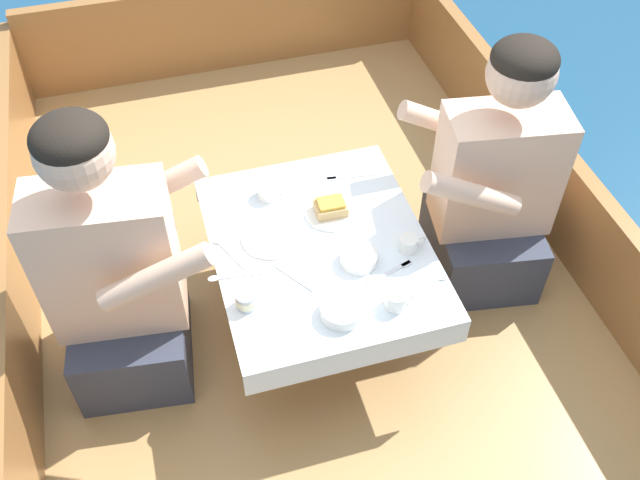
% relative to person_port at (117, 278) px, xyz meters
% --- Properties ---
extents(ground_plane, '(60.00, 60.00, 0.00)m').
position_rel_person_port_xyz_m(ground_plane, '(0.65, 0.12, -0.67)').
color(ground_plane, navy).
extents(boat_deck, '(2.09, 3.19, 0.25)m').
position_rel_person_port_xyz_m(boat_deck, '(0.65, 0.12, -0.55)').
color(boat_deck, '#A87F4C').
rests_on(boat_deck, ground_plane).
extents(gunwale_port, '(0.06, 3.19, 0.39)m').
position_rel_person_port_xyz_m(gunwale_port, '(-0.37, 0.12, -0.23)').
color(gunwale_port, '#936033').
rests_on(gunwale_port, boat_deck).
extents(gunwale_starboard, '(0.06, 3.19, 0.39)m').
position_rel_person_port_xyz_m(gunwale_starboard, '(1.66, 0.12, -0.23)').
color(gunwale_starboard, '#936033').
rests_on(gunwale_starboard, boat_deck).
extents(bow_coaming, '(1.97, 0.06, 0.45)m').
position_rel_person_port_xyz_m(bow_coaming, '(0.65, 1.69, -0.20)').
color(bow_coaming, '#936033').
rests_on(bow_coaming, boat_deck).
extents(cockpit_table, '(0.69, 0.84, 0.39)m').
position_rel_person_port_xyz_m(cockpit_table, '(0.65, -0.01, -0.07)').
color(cockpit_table, '#B2B2B7').
rests_on(cockpit_table, boat_deck).
extents(person_port, '(0.56, 0.49, 1.03)m').
position_rel_person_port_xyz_m(person_port, '(0.00, 0.00, 0.00)').
color(person_port, '#333847').
rests_on(person_port, boat_deck).
extents(person_starboard, '(0.57, 0.51, 0.99)m').
position_rel_person_port_xyz_m(person_starboard, '(1.29, 0.06, -0.02)').
color(person_starboard, '#333847').
rests_on(person_starboard, boat_deck).
extents(plate_sandwich, '(0.18, 0.18, 0.01)m').
position_rel_person_port_xyz_m(plate_sandwich, '(0.72, 0.12, -0.03)').
color(plate_sandwich, white).
rests_on(plate_sandwich, cockpit_table).
extents(plate_bread, '(0.20, 0.20, 0.01)m').
position_rel_person_port_xyz_m(plate_bread, '(0.50, 0.06, -0.03)').
color(plate_bread, white).
rests_on(plate_bread, cockpit_table).
extents(sandwich, '(0.11, 0.08, 0.05)m').
position_rel_person_port_xyz_m(sandwich, '(0.72, 0.12, 0.00)').
color(sandwich, tan).
rests_on(sandwich, plate_sandwich).
extents(bowl_port_near, '(0.12, 0.12, 0.04)m').
position_rel_person_port_xyz_m(bowl_port_near, '(0.74, -0.12, -0.01)').
color(bowl_port_near, white).
rests_on(bowl_port_near, cockpit_table).
extents(bowl_starboard_near, '(0.13, 0.13, 0.04)m').
position_rel_person_port_xyz_m(bowl_starboard_near, '(0.63, -0.30, -0.01)').
color(bowl_starboard_near, white).
rests_on(bowl_starboard_near, cockpit_table).
extents(coffee_cup_port, '(0.11, 0.08, 0.05)m').
position_rel_person_port_xyz_m(coffee_cup_port, '(0.54, 0.26, -0.01)').
color(coffee_cup_port, white).
rests_on(coffee_cup_port, cockpit_table).
extents(coffee_cup_starboard, '(0.10, 0.07, 0.06)m').
position_rel_person_port_xyz_m(coffee_cup_starboard, '(0.80, -0.31, -0.00)').
color(coffee_cup_starboard, white).
rests_on(coffee_cup_starboard, cockpit_table).
extents(coffee_cup_center, '(0.09, 0.06, 0.05)m').
position_rel_person_port_xyz_m(coffee_cup_center, '(0.92, -0.11, -0.00)').
color(coffee_cup_center, white).
rests_on(coffee_cup_center, cockpit_table).
extents(tin_can, '(0.07, 0.07, 0.05)m').
position_rel_person_port_xyz_m(tin_can, '(0.36, -0.19, -0.00)').
color(tin_can, silver).
rests_on(tin_can, cockpit_table).
extents(utensil_fork_starboard, '(0.17, 0.04, 0.00)m').
position_rel_person_port_xyz_m(utensil_fork_starboard, '(0.82, 0.28, -0.03)').
color(utensil_fork_starboard, silver).
rests_on(utensil_fork_starboard, cockpit_table).
extents(utensil_knife_starboard, '(0.10, 0.15, 0.00)m').
position_rel_person_port_xyz_m(utensil_knife_starboard, '(0.53, -0.12, -0.03)').
color(utensil_knife_starboard, silver).
rests_on(utensil_knife_starboard, cockpit_table).
extents(utensil_spoon_center, '(0.17, 0.04, 0.01)m').
position_rel_person_port_xyz_m(utensil_spoon_center, '(0.93, -0.26, -0.03)').
color(utensil_spoon_center, silver).
rests_on(utensil_spoon_center, cockpit_table).
extents(utensil_fork_port, '(0.17, 0.07, 0.00)m').
position_rel_person_port_xyz_m(utensil_fork_port, '(0.84, -0.18, -0.03)').
color(utensil_fork_port, silver).
rests_on(utensil_fork_port, cockpit_table).
extents(utensil_spoon_starboard, '(0.08, 0.16, 0.01)m').
position_rel_person_port_xyz_m(utensil_spoon_starboard, '(0.35, 0.05, -0.03)').
color(utensil_spoon_starboard, silver).
rests_on(utensil_spoon_starboard, cockpit_table).
extents(utensil_spoon_port, '(0.17, 0.03, 0.01)m').
position_rel_person_port_xyz_m(utensil_spoon_port, '(0.33, -0.07, -0.03)').
color(utensil_spoon_port, silver).
rests_on(utensil_spoon_port, cockpit_table).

